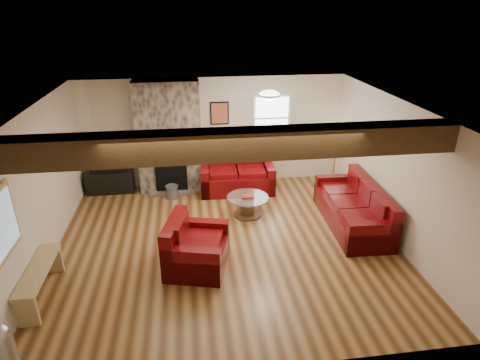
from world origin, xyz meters
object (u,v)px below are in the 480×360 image
at_px(sofa_three, 353,205).
at_px(tv_cabinet, 111,181).
at_px(armchair_red, 197,244).
at_px(floor_lamp, 337,133).
at_px(loveseat, 237,172).
at_px(coffee_table, 248,206).
at_px(television, 108,161).

distance_m(sofa_three, tv_cabinet, 5.33).
bearing_deg(armchair_red, tv_cabinet, 44.76).
xyz_separation_m(armchair_red, tv_cabinet, (-1.85, 3.13, -0.16)).
xyz_separation_m(sofa_three, floor_lamp, (0.32, 1.92, 0.83)).
bearing_deg(loveseat, floor_lamp, 3.23).
height_order(sofa_three, armchair_red, armchair_red).
relative_size(loveseat, tv_cabinet, 1.59).
distance_m(coffee_table, television, 3.35).
relative_size(sofa_three, television, 2.80).
bearing_deg(loveseat, armchair_red, -107.58).
height_order(armchair_red, television, television).
relative_size(coffee_table, tv_cabinet, 0.81).
distance_m(armchair_red, floor_lamp, 4.48).
xyz_separation_m(loveseat, coffee_table, (0.06, -1.23, -0.23)).
bearing_deg(tv_cabinet, floor_lamp, -2.81).
distance_m(armchair_red, tv_cabinet, 3.64).
relative_size(loveseat, television, 2.12).
bearing_deg(loveseat, coffee_table, -84.92).
height_order(loveseat, coffee_table, loveseat).
distance_m(sofa_three, floor_lamp, 2.12).
bearing_deg(coffee_table, sofa_three, -18.42).
xyz_separation_m(loveseat, floor_lamp, (2.32, 0.05, 0.81)).
xyz_separation_m(loveseat, armchair_red, (-1.01, -2.83, -0.01)).
bearing_deg(armchair_red, sofa_three, -58.22).
distance_m(television, floor_lamp, 5.22).
height_order(coffee_table, television, television).
relative_size(loveseat, floor_lamp, 1.13).
bearing_deg(tv_cabinet, sofa_three, -24.08).
bearing_deg(floor_lamp, sofa_three, -99.46).
height_order(coffee_table, floor_lamp, floor_lamp).
height_order(coffee_table, tv_cabinet, tv_cabinet).
height_order(sofa_three, floor_lamp, floor_lamp).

